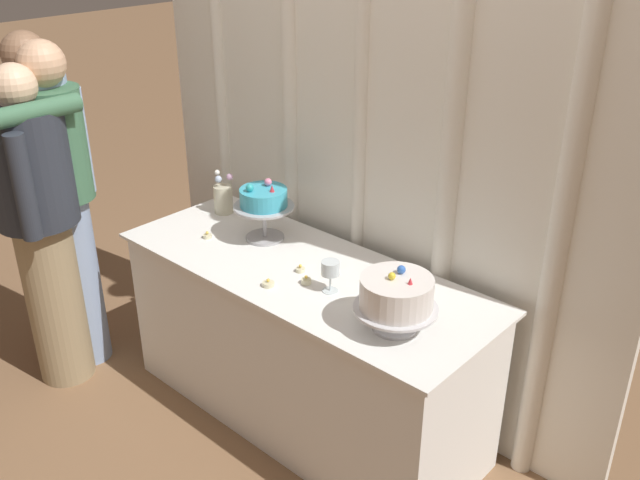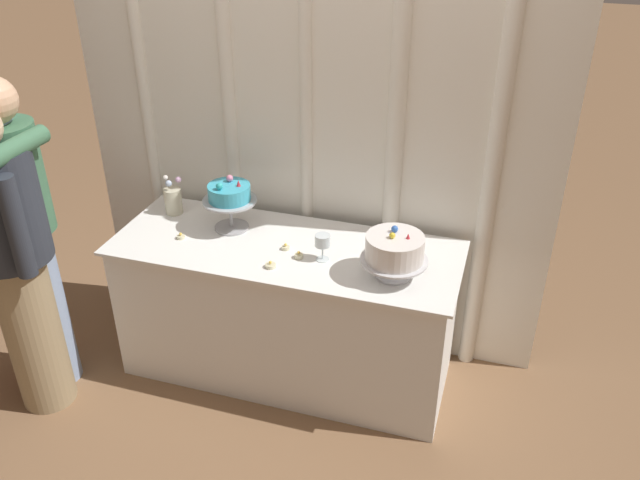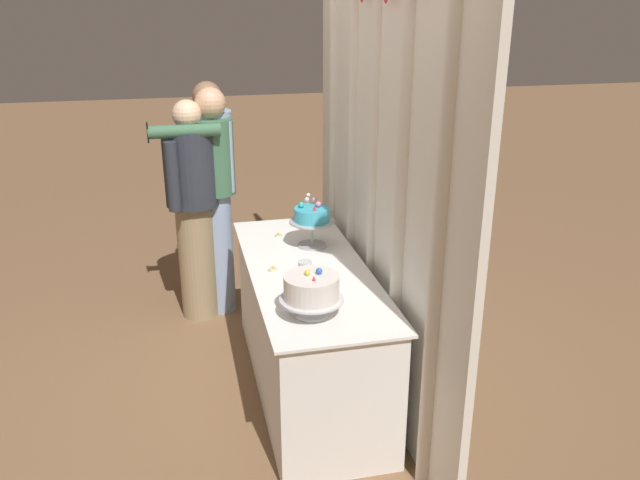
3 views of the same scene
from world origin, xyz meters
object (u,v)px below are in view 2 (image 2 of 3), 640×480
Objects in this scene: tealight_near_left at (271,266)px; cake_display_nearright at (395,250)px; cake_display_nearleft at (229,196)px; tealight_near_right at (286,248)px; cake_table at (287,311)px; tealight_far_left at (181,237)px; flower_vase at (173,200)px; tealight_far_right at (299,256)px; guest_man_pink_jacket at (2,225)px; wine_glass at (323,242)px; guest_girl_blue_dress at (23,226)px; guest_man_dark_suit at (13,258)px.

cake_display_nearright is at bearing 9.87° from tealight_near_left.
cake_display_nearleft is 0.40m from tealight_near_right.
cake_display_nearright reaches higher than tealight_near_right.
cake_table is 41.28× the size of tealight_far_left.
tealight_far_left and tealight_near_right have the same top height.
flower_vase is at bearing 166.78° from cake_table.
tealight_far_right is (0.09, 0.12, 0.00)m from tealight_near_left.
cake_table is 0.40m from tealight_near_right.
cake_table is 0.66m from tealight_far_left.
guest_man_pink_jacket is (-1.83, -0.33, 0.00)m from cake_display_nearright.
cake_display_nearleft is at bearing 163.78° from cake_table.
cake_display_nearright is at bearing -10.17° from cake_table.
cake_display_nearright is 2.31× the size of wine_glass.
cake_table is at bearing 20.48° from guest_girl_blue_dress.
guest_man_pink_jacket is at bearing -150.86° from cake_display_nearleft.
tealight_near_right is 1.25m from guest_man_dark_suit.
guest_man_dark_suit reaches higher than tealight_near_right.
cake_table is 0.42m from tealight_far_right.
guest_man_pink_jacket reaches higher than tealight_near_right.
guest_man_pink_jacket is at bearing -162.30° from tealight_near_right.
guest_girl_blue_dress is (-1.70, -0.33, 0.02)m from cake_display_nearright.
guest_man_pink_jacket is at bearing -178.45° from guest_girl_blue_dress.
cake_table is 0.44m from tealight_near_left.
cake_display_nearleft is at bearing 40.84° from tealight_far_left.
tealight_near_right is at bearing -14.76° from flower_vase.
cake_display_nearright reaches higher than tealight_far_left.
flower_vase is 5.23× the size of tealight_far_left.
cake_display_nearleft is 0.56m from wine_glass.
wine_glass is 3.18× the size of tealight_far_left.
wine_glass is 0.08× the size of guest_girl_blue_dress.
tealight_near_right is at bearing 87.59° from tealight_near_left.
guest_man_dark_suit is (-1.10, -0.58, 0.46)m from cake_table.
cake_display_nearright is 0.19× the size of guest_man_pink_jacket.
tealight_far_left is (-0.20, -0.17, -0.17)m from cake_display_nearleft.
guest_man_pink_jacket is 1.06× the size of guest_man_dark_suit.
tealight_far_right is at bearing -38.89° from cake_table.
cake_table is at bearing 169.83° from cake_display_nearright.
guest_girl_blue_dress is (-0.62, -0.35, 0.14)m from tealight_far_left.
guest_man_pink_jacket is (-0.74, -0.35, 0.13)m from tealight_far_left.
cake_display_nearleft is at bearing 167.57° from cake_display_nearright.
tealight_near_left is at bearing 10.44° from guest_man_pink_jacket.
cake_display_nearleft is 0.91m from cake_display_nearright.
cake_display_nearleft reaches higher than cake_display_nearright.
flower_vase is (-1.25, 0.26, -0.06)m from cake_display_nearright.
cake_display_nearleft is 1.03m from guest_man_dark_suit.
tealight_near_right is 0.02× the size of guest_girl_blue_dress.
wine_glass is at bearing 21.58° from guest_man_dark_suit.
cake_display_nearleft is 1.28× the size of flower_vase.
cake_display_nearleft is 0.17× the size of guest_girl_blue_dress.
cake_table is 0.85m from flower_vase.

